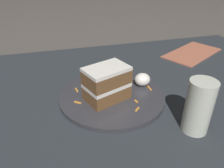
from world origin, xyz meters
TOP-DOWN VIEW (x-y plane):
  - ground_plane at (0.00, 0.00)m, footprint 6.00×6.00m
  - dining_table at (0.00, 0.00)m, footprint 1.26×0.83m
  - plate at (0.06, 0.01)m, footprint 0.30×0.30m
  - cake_slice at (0.08, 0.03)m, footprint 0.13×0.11m
  - cream_dollop at (-0.04, -0.02)m, footprint 0.05×0.04m
  - orange_garnish at (0.01, -0.09)m, footprint 0.06×0.06m
  - carrot_shreds_scatter at (0.08, -0.00)m, footprint 0.23×0.17m
  - drinking_glass at (-0.09, 0.19)m, footprint 0.06×0.06m
  - menu_card at (-0.35, -0.22)m, footprint 0.30×0.25m

SIDE VIEW (x-z plane):
  - ground_plane at x=0.00m, z-range 0.00..0.00m
  - dining_table at x=0.00m, z-range 0.00..0.03m
  - menu_card at x=-0.35m, z-range 0.03..0.03m
  - plate at x=0.06m, z-range 0.03..0.04m
  - carrot_shreds_scatter at x=0.08m, z-range 0.04..0.04m
  - orange_garnish at x=0.01m, z-range 0.04..0.05m
  - cream_dollop at x=-0.04m, z-range 0.04..0.08m
  - drinking_glass at x=-0.09m, z-range 0.02..0.15m
  - cake_slice at x=0.08m, z-range 0.04..0.13m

